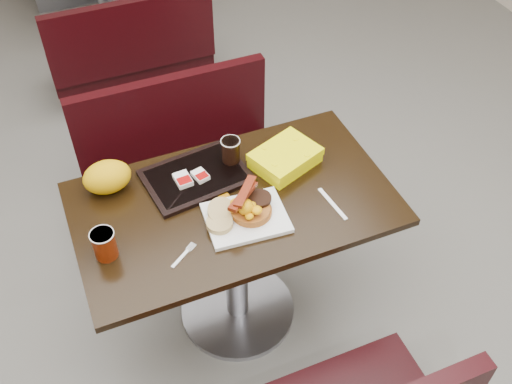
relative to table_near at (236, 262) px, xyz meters
name	(u,v)px	position (x,y,z in m)	size (l,w,h in m)	color
floor	(238,311)	(0.00, 0.00, -0.38)	(6.00, 7.00, 0.01)	slate
table_near	(236,262)	(0.00, 0.00, 0.00)	(1.20, 0.70, 0.75)	black
bench_near_n	(186,161)	(0.00, 0.70, -0.02)	(1.00, 0.46, 0.72)	black
bench_far_s	(127,41)	(0.00, 1.90, -0.02)	(1.00, 0.46, 0.72)	black
platter	(246,218)	(0.01, -0.10, 0.38)	(0.29, 0.23, 0.02)	white
pancake_stack	(251,210)	(0.03, -0.10, 0.41)	(0.15, 0.15, 0.03)	#A8541C
sausage_patty	(259,198)	(0.07, -0.07, 0.43)	(0.09, 0.09, 0.01)	black
scrambled_eggs	(246,208)	(0.00, -0.12, 0.45)	(0.10, 0.09, 0.05)	#F4AF04
bacon_strips	(243,195)	(0.01, -0.08, 0.48)	(0.18, 0.08, 0.01)	#471305
muffin_bottom	(220,223)	(-0.09, -0.11, 0.40)	(0.10, 0.10, 0.02)	tan
muffin_top	(221,211)	(-0.07, -0.06, 0.42)	(0.10, 0.10, 0.02)	tan
coffee_cup_near	(104,244)	(-0.50, -0.07, 0.43)	(0.08, 0.08, 0.11)	#962105
fork	(180,259)	(-0.27, -0.19, 0.38)	(0.12, 0.02, 0.00)	white
knife	(332,204)	(0.34, -0.16, 0.38)	(0.18, 0.01, 0.00)	white
condiment_syrup	(223,196)	(-0.03, 0.03, 0.38)	(0.04, 0.03, 0.01)	#AC6407
condiment_ketchup	(210,186)	(-0.06, 0.10, 0.38)	(0.04, 0.03, 0.01)	#8C0504
tray	(196,176)	(-0.09, 0.17, 0.38)	(0.39, 0.28, 0.02)	black
hashbrown_sleeve_left	(183,180)	(-0.15, 0.15, 0.40)	(0.06, 0.08, 0.02)	silver
hashbrown_sleeve_right	(200,175)	(-0.08, 0.15, 0.40)	(0.05, 0.07, 0.02)	silver
coffee_cup_far	(231,150)	(0.07, 0.20, 0.44)	(0.07, 0.07, 0.10)	black
clamshell	(285,158)	(0.26, 0.11, 0.41)	(0.25, 0.19, 0.07)	#F4E904
paper_bag	(107,177)	(-0.42, 0.24, 0.44)	(0.18, 0.13, 0.13)	#D09A06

